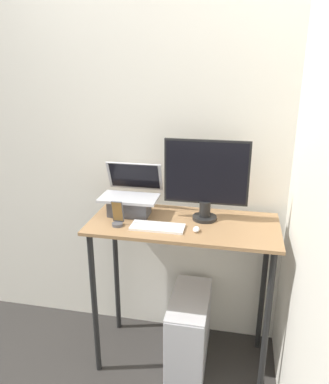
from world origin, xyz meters
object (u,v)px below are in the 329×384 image
(cell_phone, at_px, (118,217))
(mouse, at_px, (196,229))
(keyboard, at_px, (158,227))
(computer_tower, at_px, (189,329))
(laptop, at_px, (130,200))
(monitor, at_px, (206,180))

(cell_phone, bearing_deg, mouse, 1.16)
(keyboard, bearing_deg, computer_tower, 30.11)
(mouse, height_order, computer_tower, mouse)
(laptop, xyz_separation_m, mouse, (0.43, -0.18, -0.07))
(laptop, bearing_deg, computer_tower, -10.31)
(keyboard, distance_m, cell_phone, 0.23)
(monitor, distance_m, mouse, 0.29)
(keyboard, xyz_separation_m, mouse, (0.22, -0.00, 0.01))
(monitor, relative_size, keyboard, 1.61)
(monitor, bearing_deg, mouse, -98.72)
(laptop, relative_size, monitor, 0.72)
(laptop, distance_m, keyboard, 0.28)
(mouse, bearing_deg, computer_tower, 110.10)
(laptop, bearing_deg, keyboard, -39.87)
(mouse, bearing_deg, cell_phone, -178.84)
(keyboard, relative_size, cell_phone, 2.03)
(keyboard, relative_size, mouse, 5.13)
(keyboard, height_order, cell_phone, cell_phone)
(laptop, xyz_separation_m, monitor, (0.46, 0.00, 0.16))
(cell_phone, xyz_separation_m, computer_tower, (0.41, 0.11, -0.80))
(monitor, relative_size, mouse, 8.26)
(laptop, height_order, mouse, laptop)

